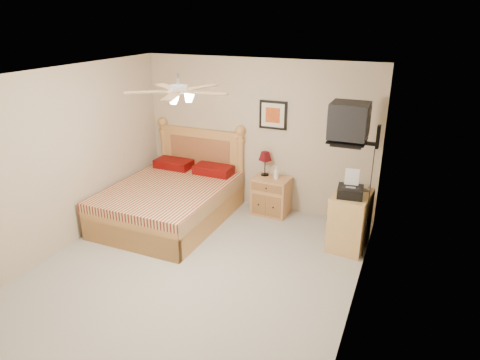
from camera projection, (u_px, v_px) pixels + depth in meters
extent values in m
plane|color=#9C988D|center=(196.00, 269.00, 5.61)|extent=(4.50, 4.50, 0.00)
cube|color=white|center=(187.00, 75.00, 4.70)|extent=(4.00, 4.50, 0.04)
cube|color=tan|center=(257.00, 135.00, 7.09)|extent=(4.00, 0.04, 2.50)
cube|color=tan|center=(47.00, 281.00, 3.23)|extent=(4.00, 0.04, 2.50)
cube|color=tan|center=(64.00, 160.00, 5.88)|extent=(0.04, 4.50, 2.50)
cube|color=tan|center=(361.00, 208.00, 4.43)|extent=(0.04, 4.50, 2.50)
cube|color=#BC7D51|center=(271.00, 196.00, 7.09)|extent=(0.60, 0.46, 0.63)
imported|color=silver|center=(276.00, 173.00, 6.90)|extent=(0.10, 0.10, 0.21)
cube|color=black|center=(273.00, 115.00, 6.84)|extent=(0.46, 0.04, 0.46)
cube|color=#BD8849|center=(350.00, 220.00, 6.04)|extent=(0.54, 0.73, 0.81)
imported|color=beige|center=(356.00, 186.00, 6.13)|extent=(0.24, 0.31, 0.03)
imported|color=tan|center=(357.00, 185.00, 6.12)|extent=(0.20, 0.26, 0.02)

